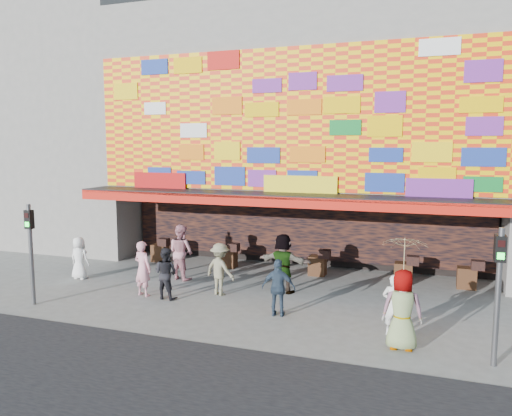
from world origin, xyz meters
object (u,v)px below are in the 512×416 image
at_px(signal_right, 499,281).
at_px(ped_g, 402,310).
at_px(signal_left, 30,243).
at_px(ped_b, 143,268).
at_px(ped_c, 166,273).
at_px(parasol, 404,257).
at_px(ped_e, 278,288).
at_px(ped_a, 79,258).
at_px(ped_h, 394,305).
at_px(ped_i, 181,252).
at_px(ped_f, 283,263).
at_px(ped_d, 220,269).

distance_m(signal_right, ped_g, 2.15).
height_order(signal_left, ped_b, signal_left).
xyz_separation_m(ped_c, ped_g, (7.06, -1.57, 0.14)).
xyz_separation_m(signal_left, ped_b, (2.58, 1.85, -0.99)).
height_order(ped_g, parasol, parasol).
bearing_deg(ped_b, ped_e, -170.35).
bearing_deg(ped_a, ped_g, 169.90).
relative_size(signal_left, ped_h, 1.95).
relative_size(ped_e, ped_i, 0.82).
relative_size(ped_a, ped_e, 0.94).
xyz_separation_m(ped_f, ped_i, (-3.84, 0.36, 0.01)).
bearing_deg(parasol, ped_g, 165.96).
bearing_deg(ped_d, signal_right, 177.99).
height_order(ped_f, ped_g, ped_f).
bearing_deg(ped_a, signal_right, 170.67).
relative_size(signal_left, ped_b, 1.72).
height_order(signal_left, ped_d, signal_left).
distance_m(signal_right, ped_h, 2.66).
xyz_separation_m(ped_b, ped_f, (4.04, 1.79, 0.09)).
height_order(ped_e, parasol, parasol).
bearing_deg(ped_e, ped_d, -35.69).
bearing_deg(ped_a, signal_left, 104.92).
distance_m(signal_right, ped_f, 6.89).
relative_size(ped_a, ped_b, 0.86).
bearing_deg(ped_d, ped_i, -13.73).
height_order(ped_f, ped_h, ped_f).
distance_m(ped_b, ped_f, 4.42).
bearing_deg(signal_right, ped_b, 169.31).
bearing_deg(ped_c, ped_h, 179.15).
xyz_separation_m(ped_h, parasol, (0.25, -0.82, 1.40)).
bearing_deg(ped_c, ped_g, 172.90).
bearing_deg(ped_i, ped_b, 104.00).
distance_m(signal_right, ped_e, 5.57).
distance_m(ped_a, ped_e, 7.85).
height_order(ped_a, ped_d, ped_d).
height_order(ped_b, ped_g, ped_g).
bearing_deg(ped_e, ped_g, 153.18).
bearing_deg(ped_i, signal_right, 176.75).
bearing_deg(signal_left, ped_g, 1.42).
xyz_separation_m(signal_left, ped_a, (-0.60, 2.82, -1.11)).
xyz_separation_m(ped_a, ped_b, (3.18, -0.96, 0.12)).
relative_size(ped_e, parasol, 0.85).
relative_size(signal_left, ped_f, 1.57).
bearing_deg(ped_g, signal_right, 168.60).
bearing_deg(signal_left, ped_h, 6.02).
relative_size(signal_right, parasol, 1.59).
bearing_deg(signal_left, ped_b, 35.65).
relative_size(ped_d, ped_e, 1.03).
distance_m(ped_c, ped_d, 1.69).
xyz_separation_m(signal_right, ped_d, (-7.57, 2.75, -1.04)).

